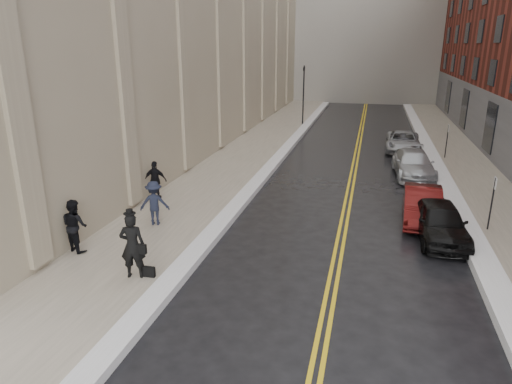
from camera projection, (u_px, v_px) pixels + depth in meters
The scene contains 18 objects.
ground at pixel (228, 320), 11.99m from camera, with size 160.00×160.00×0.00m, color black.
sidewalk_left at pixel (237, 162), 27.77m from camera, with size 4.00×64.00×0.15m, color gray.
sidewalk_right at pixel (476, 177), 24.62m from camera, with size 3.00×64.00×0.15m, color gray.
lane_stripe_a at pixel (351, 170), 26.19m from camera, with size 0.12×64.00×0.01m, color gold.
lane_stripe_b at pixel (356, 171), 26.13m from camera, with size 0.12×64.00×0.01m, color gold.
snow_ridge_left at pixel (274, 163), 27.22m from camera, with size 0.70×60.80×0.26m, color white.
snow_ridge_right at pixel (440, 173), 25.03m from camera, with size 0.85×60.80×0.30m, color white.
traffic_signal at pixel (304, 91), 39.31m from camera, with size 0.18×0.15×5.20m.
parking_sign_near at pixel (492, 199), 17.10m from camera, with size 0.06×0.35×2.23m.
parking_sign_far at pixel (447, 139), 28.17m from camera, with size 0.06×0.35×2.23m.
car_black at pixel (440, 221), 16.73m from camera, with size 1.67×4.16×1.42m, color black.
car_maroon at pixel (422, 205), 18.53m from camera, with size 1.45×4.15×1.37m, color #4B0E0D.
car_silver_near at pixel (413, 164), 24.85m from camera, with size 1.95×4.81×1.40m, color #A7ABAF.
car_silver_far at pixel (403, 141), 30.79m from camera, with size 2.19×4.76×1.32m, color #A0A2A8.
pedestrian_main at pixel (132, 246), 13.60m from camera, with size 0.75×0.49×2.05m, color black.
pedestrian_a at pixel (75, 225), 15.42m from camera, with size 0.89×0.69×1.83m, color black.
pedestrian_b at pixel (154, 203), 17.72m from camera, with size 1.13×0.65×1.75m, color black.
pedestrian_c at pixel (156, 180), 20.68m from camera, with size 1.03×0.43×1.76m, color black.
Camera 1 is at (3.26, -9.87, 6.89)m, focal length 32.00 mm.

